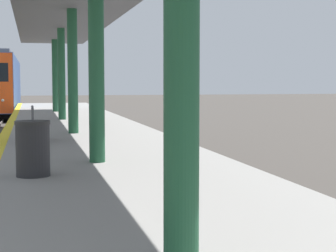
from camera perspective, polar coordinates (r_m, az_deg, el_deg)
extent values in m
cube|color=black|center=(46.29, -16.73, 1.60)|extent=(2.43, 20.32, 0.55)
sphere|color=white|center=(34.96, -16.44, 2.52)|extent=(0.18, 0.18, 0.18)
cylinder|color=#1E5133|center=(4.82, 1.39, 8.12)|extent=(0.31, 0.31, 3.79)
cylinder|color=#1E5133|center=(11.12, -7.29, 6.07)|extent=(0.31, 0.31, 3.79)
cylinder|color=#1E5133|center=(17.49, -9.66, 5.48)|extent=(0.31, 0.31, 3.79)
cylinder|color=#1E5133|center=(23.88, -10.76, 5.20)|extent=(0.31, 0.31, 3.79)
cylinder|color=#1E5133|center=(30.27, -11.40, 5.04)|extent=(0.31, 0.31, 3.79)
cube|color=#515156|center=(17.64, -9.75, 11.97)|extent=(3.51, 32.00, 0.20)
cylinder|color=#262628|center=(9.71, -13.56, -2.41)|extent=(0.56, 0.56, 0.87)
cylinder|color=#262626|center=(9.67, -13.62, 0.34)|extent=(0.59, 0.59, 0.06)
cube|color=#4C4C51|center=(15.36, -14.29, 0.11)|extent=(0.44, 1.68, 0.08)
cube|color=#4C4C51|center=(15.34, -13.60, 1.09)|extent=(0.06, 1.68, 0.44)
cube|color=#262628|center=(14.71, -14.30, -1.02)|extent=(0.35, 0.08, 0.40)
cube|color=#262628|center=(16.05, -14.25, -0.57)|extent=(0.35, 0.08, 0.40)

